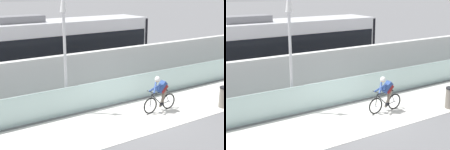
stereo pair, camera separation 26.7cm
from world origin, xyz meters
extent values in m
plane|color=slate|center=(0.00, 0.00, 0.00)|extent=(200.00, 200.00, 0.00)
cube|color=silver|center=(0.00, 0.00, 0.01)|extent=(32.00, 3.20, 0.01)
cube|color=silver|center=(0.00, 1.85, 0.61)|extent=(32.00, 0.05, 1.21)
cube|color=silver|center=(0.00, 3.65, 1.10)|extent=(32.00, 0.36, 2.19)
cube|color=#595654|center=(0.00, 6.13, 0.00)|extent=(32.00, 0.08, 0.01)
cube|color=#595654|center=(0.00, 7.57, 0.00)|extent=(32.00, 0.08, 0.01)
cube|color=silver|center=(-0.58, 6.85, 1.90)|extent=(11.00, 2.50, 3.10)
cube|color=black|center=(-0.58, 6.85, 2.25)|extent=(10.56, 2.54, 1.04)
cube|color=orange|center=(-0.58, 6.85, 0.53)|extent=(10.78, 2.53, 0.28)
cube|color=slate|center=(-2.56, 6.85, 3.63)|extent=(2.40, 1.10, 0.36)
cylinder|color=black|center=(-4.10, 6.13, 0.30)|extent=(0.60, 0.10, 0.60)
cube|color=#232326|center=(2.94, 6.85, 0.36)|extent=(1.40, 1.88, 0.20)
cylinder|color=black|center=(2.94, 6.13, 0.30)|extent=(0.60, 0.10, 0.60)
cylinder|color=black|center=(2.94, 7.57, 0.30)|extent=(0.60, 0.10, 0.60)
cube|color=black|center=(4.87, 6.85, 1.90)|extent=(0.16, 2.54, 2.94)
torus|color=black|center=(0.60, 0.00, 0.36)|extent=(0.72, 0.06, 0.72)
cylinder|color=#99999E|center=(0.60, 0.00, 0.36)|extent=(0.07, 0.10, 0.07)
torus|color=black|center=(1.65, 0.00, 0.36)|extent=(0.72, 0.06, 0.72)
cylinder|color=#99999E|center=(1.65, 0.00, 0.36)|extent=(0.07, 0.10, 0.07)
cylinder|color=black|center=(0.94, 0.00, 0.57)|extent=(0.60, 0.04, 0.58)
cylinder|color=black|center=(1.32, 0.00, 0.59)|extent=(0.22, 0.04, 0.59)
cylinder|color=black|center=(1.03, 0.00, 0.86)|extent=(0.76, 0.04, 0.07)
cylinder|color=black|center=(1.44, 0.00, 0.33)|extent=(0.43, 0.03, 0.09)
cylinder|color=black|center=(1.53, 0.00, 0.62)|extent=(0.27, 0.02, 0.53)
cylinder|color=black|center=(0.63, 0.00, 0.60)|extent=(0.08, 0.03, 0.49)
cube|color=black|center=(1.41, 0.00, 0.90)|extent=(0.24, 0.10, 0.05)
cylinder|color=black|center=(0.65, 0.00, 0.95)|extent=(0.03, 0.58, 0.03)
cylinder|color=#262628|center=(1.23, 0.00, 0.30)|extent=(0.18, 0.02, 0.18)
cube|color=navy|center=(1.19, 0.00, 1.11)|extent=(0.50, 0.28, 0.51)
cube|color=maroon|center=(1.28, 0.00, 1.02)|extent=(0.38, 0.30, 0.38)
sphere|color=tan|center=(0.95, 0.00, 1.46)|extent=(0.20, 0.20, 0.20)
sphere|color=silver|center=(0.95, 0.00, 1.49)|extent=(0.23, 0.23, 0.23)
cylinder|color=navy|center=(0.83, 0.00, 1.12)|extent=(0.44, 0.41, 0.41)
cylinder|color=navy|center=(0.83, 0.00, 1.12)|extent=(0.44, 0.41, 0.41)
cylinder|color=#726656|center=(1.30, 0.00, 0.55)|extent=(0.29, 0.33, 0.80)
cylinder|color=#726656|center=(1.30, 0.00, 0.69)|extent=(0.29, 0.33, 0.54)
cylinder|color=gray|center=(-2.29, 2.15, 0.10)|extent=(0.24, 0.24, 0.20)
cylinder|color=silver|center=(-2.29, 2.15, 2.20)|extent=(0.12, 0.12, 4.20)
cone|color=white|center=(-2.29, 2.15, 4.75)|extent=(0.28, 0.28, 0.90)
camera|label=1|loc=(-8.10, -10.20, 5.37)|focal=53.20mm
camera|label=2|loc=(-7.88, -10.35, 5.37)|focal=53.20mm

